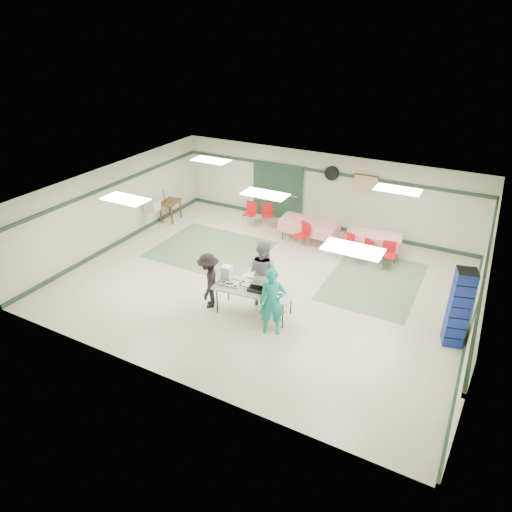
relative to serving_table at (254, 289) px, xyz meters
The scene contains 42 objects.
floor 1.76m from the serving_table, 107.50° to the left, with size 11.00×11.00×0.00m, color beige.
ceiling 2.55m from the serving_table, 107.50° to the left, with size 11.00×11.00×0.00m, color silver.
wall_back 6.08m from the serving_table, 94.57° to the left, with size 11.00×11.00×0.00m, color #B6C1A4.
wall_front 3.07m from the serving_table, 99.22° to the right, with size 11.00×11.00×0.00m, color #B6C1A4.
wall_left 6.21m from the serving_table, 165.66° to the left, with size 9.00×9.00×0.00m, color #B6C1A4.
wall_right 5.28m from the serving_table, 16.96° to the left, with size 9.00×9.00×0.00m, color #B6C1A4.
trim_back 6.16m from the serving_table, 94.60° to the left, with size 11.00×0.06×0.10m, color #1F3A28.
baseboard_back 6.06m from the serving_table, 94.60° to the left, with size 11.00×0.06×0.12m, color #1F3A28.
trim_left 6.29m from the serving_table, 165.59° to the left, with size 9.00×0.06×0.10m, color #1F3A28.
baseboard_left 6.18m from the serving_table, 165.59° to the left, with size 9.00×0.06×0.12m, color #1F3A28.
trim_right 5.38m from the serving_table, 17.05° to the left, with size 9.00×0.06×0.10m, color #1F3A28.
baseboard_right 5.26m from the serving_table, 17.05° to the left, with size 9.00×0.06×0.12m, color #1F3A28.
green_patch_a 3.98m from the serving_table, 139.69° to the left, with size 3.50×3.00×0.01m, color gray.
green_patch_b 3.88m from the serving_table, 52.59° to the left, with size 2.50×3.50×0.01m, color gray.
double_door_left 6.55m from the serving_table, 114.20° to the left, with size 0.90×0.06×2.10m, color #989A98.
double_door_right 6.22m from the serving_table, 106.18° to the left, with size 0.90×0.06×2.10m, color #989A98.
door_frame 6.36m from the serving_table, 110.40° to the left, with size 2.00×0.03×2.15m, color #1F3A28.
wall_fan 6.12m from the serving_table, 91.75° to the left, with size 0.50×0.50×0.10m, color black.
scroll_banner 6.16m from the serving_table, 80.33° to the left, with size 0.80×0.02×0.60m, color #D1B983.
serving_table is the anchor object (origin of this frame).
sheet_tray_right 0.57m from the serving_table, ahead, with size 0.60×0.45×0.02m, color silver.
sheet_tray_mid 0.21m from the serving_table, 125.20° to the left, with size 0.62×0.47×0.02m, color silver.
sheet_tray_left 0.60m from the serving_table, behind, with size 0.53×0.40×0.02m, color silver.
baking_pan 0.16m from the serving_table, 30.26° to the right, with size 0.43×0.27×0.08m, color black.
foam_box_stack 0.89m from the serving_table, behind, with size 0.26×0.23×0.35m, color white.
volunteer_teal 0.91m from the serving_table, 32.93° to the right, with size 0.63×0.41×1.72m, color #148F7B.
volunteer_grey 0.59m from the serving_table, 92.85° to the left, with size 0.90×0.70×1.86m, color gray.
volunteer_dark 1.23m from the serving_table, 169.29° to the right, with size 0.98×0.57×1.52m, color black.
dining_table_a 4.97m from the serving_table, 68.54° to the left, with size 1.77×0.95×0.77m.
dining_table_b 4.64m from the serving_table, 94.72° to the left, with size 1.95×0.87×0.77m.
chair_a 4.43m from the serving_table, 66.22° to the left, with size 0.48×0.48×0.78m.
chair_b 4.21m from the serving_table, 74.41° to the left, with size 0.49×0.49×0.85m.
chair_c 4.73m from the serving_table, 59.10° to the left, with size 0.46×0.46×0.85m.
chair_d 4.08m from the serving_table, 95.09° to the left, with size 0.56×0.56×0.91m.
chair_loose_a 5.55m from the serving_table, 113.17° to the left, with size 0.55×0.55×0.86m.
chair_loose_b 5.65m from the serving_table, 119.49° to the left, with size 0.44×0.44×0.89m.
crate_stack_blue_a 4.81m from the serving_table, 13.48° to the left, with size 0.43×0.43×1.96m, color navy.
crate_stack_red 4.88m from the serving_table, 16.91° to the left, with size 0.42×0.42×1.08m, color maroon.
crate_stack_blue_b 4.93m from the serving_table, 18.64° to the left, with size 0.37×0.37×1.70m, color navy.
printer_table 6.85m from the serving_table, 145.35° to the left, with size 0.71×0.96×0.74m.
office_printer 6.34m from the serving_table, 152.67° to the left, with size 0.47×0.41×0.37m, color #ACACA7.
broom 6.82m from the serving_table, 146.87° to the left, with size 0.03×0.03×1.24m, color brown.
Camera 1 is at (5.12, -10.12, 6.85)m, focal length 32.00 mm.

